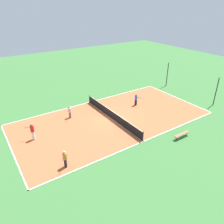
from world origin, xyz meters
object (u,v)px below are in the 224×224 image
player_coach_red (32,130)px  player_center_orange (65,158)px  tennis_net (112,115)px  tennis_ball_left_sideline (165,118)px  player_far_white (70,111)px  tennis_ball_right_alley (169,104)px  fence_post_back_right (216,92)px  fence_post_back_left (167,75)px  tennis_ball_near_net (93,120)px  bench (182,134)px  player_near_blue (136,99)px

player_coach_red → player_center_orange: 5.62m
tennis_net → tennis_ball_left_sideline: 6.20m
tennis_net → player_far_white: player_far_white is taller
tennis_ball_right_alley → fence_post_back_right: size_ratio=0.02×
fence_post_back_left → tennis_ball_near_net: bearing=-77.9°
tennis_net → fence_post_back_right: (4.23, 13.29, 1.30)m
player_center_orange → tennis_ball_near_net: player_center_orange is taller
fence_post_back_left → fence_post_back_right: (8.46, 0.00, 0.00)m
player_center_orange → fence_post_back_right: 21.07m
bench → player_far_white: player_far_white is taller
tennis_net → bench: (7.11, 3.68, -0.17)m
fence_post_back_right → player_near_blue: bearing=-122.7°
player_center_orange → tennis_ball_left_sideline: 13.03m
player_coach_red → tennis_ball_left_sideline: bearing=-163.4°
bench → fence_post_back_left: fence_post_back_left is taller
player_far_white → fence_post_back_left: (-1.27, 17.23, 0.98)m
player_coach_red → tennis_ball_near_net: 6.94m
tennis_ball_right_alley → fence_post_back_right: bearing=54.1°
player_far_white → tennis_ball_right_alley: size_ratio=22.33×
player_center_orange → tennis_ball_near_net: bearing=161.7°
tennis_ball_near_net → tennis_ball_right_alley: 10.68m
player_near_blue → fence_post_back_left: (-2.90, 8.65, 0.96)m
tennis_ball_right_alley → fence_post_back_left: 7.13m
player_coach_red → tennis_ball_near_net: size_ratio=26.60×
player_center_orange → tennis_ball_near_net: 8.16m
tennis_ball_near_net → fence_post_back_left: size_ratio=0.02×
player_near_blue → player_center_orange: bearing=-84.7°
player_center_orange → player_coach_red: bearing=-141.7°
player_coach_red → player_far_white: 5.31m
player_near_blue → tennis_net: bearing=-94.6°
player_center_orange → tennis_ball_right_alley: player_center_orange is taller
player_coach_red → bench: bearing=-179.2°
player_near_blue → player_coach_red: bearing=-108.4°
tennis_ball_right_alley → tennis_net: bearing=-95.5°
bench → tennis_net: bearing=117.4°
player_far_white → tennis_ball_near_net: size_ratio=22.33×
player_near_blue → player_center_orange: 13.78m
player_near_blue → tennis_ball_right_alley: player_near_blue is taller
tennis_net → player_far_white: bearing=-126.9°
fence_post_back_left → player_far_white: bearing=-85.8°
tennis_ball_near_net → fence_post_back_right: (5.20, 15.22, 1.81)m
player_far_white → tennis_ball_near_net: player_far_white is taller
player_far_white → fence_post_back_right: 18.70m
player_center_orange → fence_post_back_left: fence_post_back_left is taller
fence_post_back_right → tennis_ball_right_alley: bearing=-125.9°
bench → player_far_white: bearing=127.1°
tennis_net → tennis_ball_right_alley: tennis_net is taller
tennis_net → tennis_ball_left_sideline: tennis_net is taller
bench → player_center_orange: size_ratio=1.20×
player_near_blue → fence_post_back_right: size_ratio=0.42×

